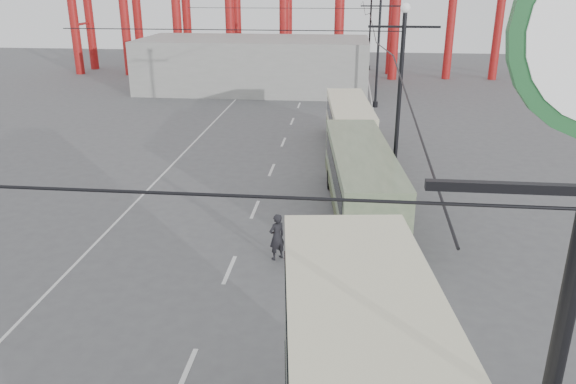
# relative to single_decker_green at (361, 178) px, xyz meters

# --- Properties ---
(road_markings) EXTENTS (12.52, 120.00, 0.01)m
(road_markings) POSITION_rel_single_decker_green_xyz_m (-4.80, 3.73, -1.79)
(road_markings) COLOR silver
(road_markings) RESTS_ON ground
(lamp_post_mid) EXTENTS (3.20, 0.44, 9.32)m
(lamp_post_mid) POSITION_rel_single_decker_green_xyz_m (1.66, 2.03, 2.89)
(lamp_post_mid) COLOR black
(lamp_post_mid) RESTS_ON ground
(lamp_post_far) EXTENTS (3.20, 0.44, 9.32)m
(lamp_post_far) POSITION_rel_single_decker_green_xyz_m (1.66, 24.03, 2.89)
(lamp_post_far) COLOR black
(lamp_post_far) RESTS_ON ground
(lamp_post_distant) EXTENTS (3.20, 0.44, 9.32)m
(lamp_post_distant) POSITION_rel_single_decker_green_xyz_m (1.66, 46.03, 2.89)
(lamp_post_distant) COLOR black
(lamp_post_distant) RESTS_ON ground
(fairground_shed) EXTENTS (22.00, 10.00, 5.00)m
(fairground_shed) POSITION_rel_single_decker_green_xyz_m (-9.94, 31.03, 0.71)
(fairground_shed) COLOR gray
(fairground_shed) RESTS_ON ground
(single_decker_green) EXTENTS (3.67, 11.43, 3.18)m
(single_decker_green) POSITION_rel_single_decker_green_xyz_m (0.00, 0.00, 0.00)
(single_decker_green) COLOR #637656
(single_decker_green) RESTS_ON ground
(single_decker_cream) EXTENTS (3.29, 9.87, 3.02)m
(single_decker_cream) POSITION_rel_single_decker_green_xyz_m (-0.58, 11.08, -0.09)
(single_decker_cream) COLOR beige
(single_decker_cream) RESTS_ON ground
(pedestrian) EXTENTS (0.82, 0.80, 1.89)m
(pedestrian) POSITION_rel_single_decker_green_xyz_m (-3.27, -4.88, -0.85)
(pedestrian) COLOR black
(pedestrian) RESTS_ON ground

